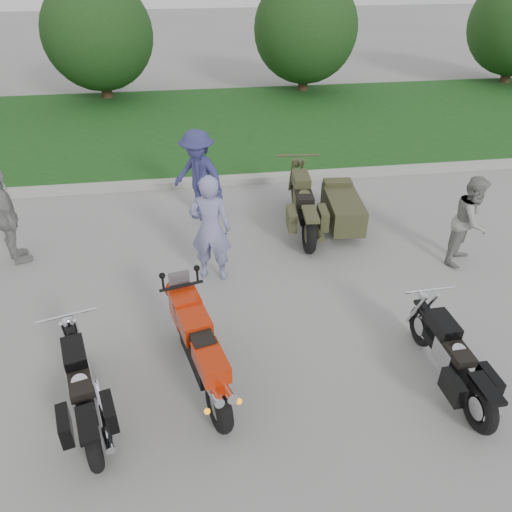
{
  "coord_description": "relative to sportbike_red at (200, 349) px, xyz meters",
  "views": [
    {
      "loc": [
        -0.37,
        -4.82,
        4.92
      ],
      "look_at": [
        0.54,
        1.52,
        0.8
      ],
      "focal_mm": 35.0,
      "sensor_mm": 36.0,
      "label": 1
    }
  ],
  "objects": [
    {
      "name": "ground",
      "position": [
        0.41,
        0.19,
        -0.6
      ],
      "size": [
        80.0,
        80.0,
        0.0
      ],
      "primitive_type": "plane",
      "color": "#999993",
      "rests_on": "ground"
    },
    {
      "name": "curb",
      "position": [
        0.41,
        6.19,
        -0.52
      ],
      "size": [
        60.0,
        0.3,
        0.15
      ],
      "primitive_type": "cube",
      "color": "#A3A19A",
      "rests_on": "ground"
    },
    {
      "name": "grass_strip",
      "position": [
        0.41,
        10.34,
        -0.53
      ],
      "size": [
        60.0,
        8.0,
        0.14
      ],
      "primitive_type": "cube",
      "color": "#255D20",
      "rests_on": "ground"
    },
    {
      "name": "tree_mid_left",
      "position": [
        -2.59,
        13.69,
        1.59
      ],
      "size": [
        3.6,
        3.6,
        4.0
      ],
      "color": "#3F2B1C",
      "rests_on": "ground"
    },
    {
      "name": "tree_mid_right",
      "position": [
        4.41,
        13.69,
        1.59
      ],
      "size": [
        3.6,
        3.6,
        4.0
      ],
      "color": "#3F2B1C",
      "rests_on": "ground"
    },
    {
      "name": "sportbike_red",
      "position": [
        0.0,
        0.0,
        0.0
      ],
      "size": [
        0.74,
        2.12,
        1.02
      ],
      "rotation": [
        0.0,
        0.0,
        0.24
      ],
      "color": "black",
      "rests_on": "ground"
    },
    {
      "name": "cruiser_left",
      "position": [
        -1.39,
        -0.35,
        -0.18
      ],
      "size": [
        0.75,
        2.08,
        0.82
      ],
      "rotation": [
        0.0,
        0.0,
        0.26
      ],
      "color": "black",
      "rests_on": "ground"
    },
    {
      "name": "cruiser_right",
      "position": [
        3.14,
        -0.48,
        -0.19
      ],
      "size": [
        0.39,
        2.08,
        0.8
      ],
      "rotation": [
        0.0,
        0.0,
        0.04
      ],
      "color": "black",
      "rests_on": "ground"
    },
    {
      "name": "cruiser_sidecar",
      "position": [
        2.62,
        3.73,
        -0.14
      ],
      "size": [
        1.36,
        2.57,
        0.99
      ],
      "rotation": [
        0.0,
        0.0,
        -0.08
      ],
      "color": "black",
      "rests_on": "ground"
    },
    {
      "name": "person_stripe",
      "position": [
        0.31,
        2.42,
        0.33
      ],
      "size": [
        0.78,
        0.61,
        1.87
      ],
      "primitive_type": "imported",
      "rotation": [
        0.0,
        0.0,
        2.87
      ],
      "color": "#8181AF",
      "rests_on": "ground"
    },
    {
      "name": "person_grey",
      "position": [
        4.76,
        2.29,
        0.2
      ],
      "size": [
        0.98,
        0.98,
        1.61
      ],
      "primitive_type": "imported",
      "rotation": [
        0.0,
        0.0,
        0.78
      ],
      "color": "gray",
      "rests_on": "ground"
    },
    {
      "name": "person_denim",
      "position": [
        0.21,
        4.55,
        0.33
      ],
      "size": [
        1.35,
        1.33,
        1.87
      ],
      "primitive_type": "imported",
      "rotation": [
        0.0,
        0.0,
        -0.75
      ],
      "color": "navy",
      "rests_on": "ground"
    },
    {
      "name": "person_back",
      "position": [
        -3.12,
        3.41,
        0.29
      ],
      "size": [
        0.9,
        1.12,
        1.78
      ],
      "primitive_type": "imported",
      "rotation": [
        0.0,
        0.0,
        2.09
      ],
      "color": "gray",
      "rests_on": "ground"
    }
  ]
}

